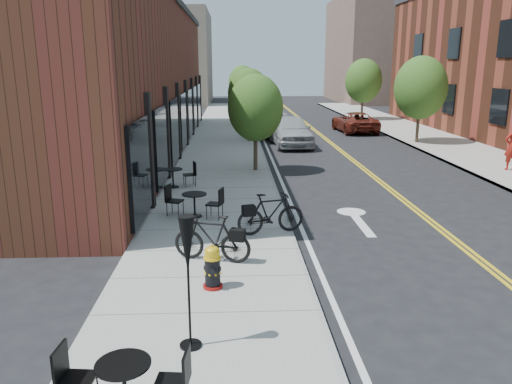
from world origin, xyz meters
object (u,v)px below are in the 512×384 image
object	(u,v)px
fire_hydrant	(212,267)
bistro_set_b	(194,202)
bistro_set_a	(124,380)
parked_car_a	(290,130)
bistro_set_c	(173,175)
bicycle_left	(212,238)
parked_car_far	(354,122)
patio_umbrella	(187,255)
parked_car_c	(271,113)
parked_car_b	(270,124)
bicycle_right	(271,213)

from	to	relation	value
fire_hydrant	bistro_set_b	xyz separation A→B (m)	(-0.67, 4.63, 0.02)
bistro_set_a	parked_car_a	distance (m)	21.77
fire_hydrant	bistro_set_c	distance (m)	8.32
bicycle_left	parked_car_far	world-z (taller)	parked_car_far
fire_hydrant	parked_car_a	world-z (taller)	parked_car_a
bistro_set_b	patio_umbrella	distance (m)	6.77
bistro_set_c	parked_car_a	world-z (taller)	parked_car_a
bistro_set_b	parked_car_c	size ratio (longest dim) A/B	0.36
bistro_set_c	parked_car_far	bearing A→B (deg)	39.61
parked_car_a	parked_car_far	distance (m)	7.30
parked_car_b	parked_car_far	size ratio (longest dim) A/B	0.92
parked_car_c	bicycle_right	bearing A→B (deg)	-101.57
fire_hydrant	parked_car_b	world-z (taller)	parked_car_b
bistro_set_b	patio_umbrella	bearing A→B (deg)	-68.79
patio_umbrella	parked_car_far	bearing A→B (deg)	71.27
bistro_set_a	bistro_set_b	size ratio (longest dim) A/B	0.97
bistro_set_c	parked_car_a	bearing A→B (deg)	44.82
bicycle_left	patio_umbrella	xyz separation A→B (m)	(-0.20, -3.38, 0.96)
parked_car_a	patio_umbrella	bearing A→B (deg)	-103.96
parked_car_b	bistro_set_c	bearing A→B (deg)	-101.09
fire_hydrant	parked_car_far	xyz separation A→B (m)	(8.34, 23.33, 0.12)
bistro_set_a	parked_car_c	bearing A→B (deg)	88.52
bistro_set_a	parked_car_b	xyz separation A→B (m)	(3.67, 25.28, 0.17)
bistro_set_c	parked_car_far	distance (m)	18.19
bicycle_left	parked_car_b	distance (m)	20.68
bistro_set_b	patio_umbrella	size ratio (longest dim) A/B	0.80
bistro_set_b	parked_car_a	world-z (taller)	parked_car_a
bicycle_right	parked_car_far	world-z (taller)	parked_car_far
bistro_set_c	parked_car_c	world-z (taller)	parked_car_c
bicycle_left	bistro_set_a	world-z (taller)	bicycle_left
bicycle_right	bistro_set_a	xyz separation A→B (m)	(-2.29, -6.56, -0.10)
bistro_set_c	parked_car_far	world-z (taller)	parked_car_far
bistro_set_c	parked_car_a	size ratio (longest dim) A/B	0.33
parked_car_a	bicycle_left	bearing A→B (deg)	-105.43
parked_car_far	parked_car_c	bearing A→B (deg)	-56.69
fire_hydrant	parked_car_b	distance (m)	22.00
parked_car_a	fire_hydrant	bearing A→B (deg)	-104.36
fire_hydrant	bicycle_right	distance (m)	3.38
bicycle_right	parked_car_far	bearing A→B (deg)	-34.31
bistro_set_c	parked_car_b	bearing A→B (deg)	55.19
fire_hydrant	bistro_set_c	size ratio (longest dim) A/B	0.54
fire_hydrant	bicycle_right	world-z (taller)	bicycle_right
fire_hydrant	bistro_set_a	xyz separation A→B (m)	(-0.94, -3.45, 0.01)
bistro_set_a	parked_car_c	size ratio (longest dim) A/B	0.35
bicycle_right	bistro_set_c	size ratio (longest dim) A/B	1.08
fire_hydrant	patio_umbrella	bearing A→B (deg)	-78.31
patio_umbrella	parked_car_a	world-z (taller)	patio_umbrella
parked_car_far	bistro_set_b	bearing A→B (deg)	61.08
parked_car_c	parked_car_far	world-z (taller)	parked_car_c
bistro_set_c	parked_car_c	xyz separation A→B (m)	(5.07, 21.87, 0.11)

